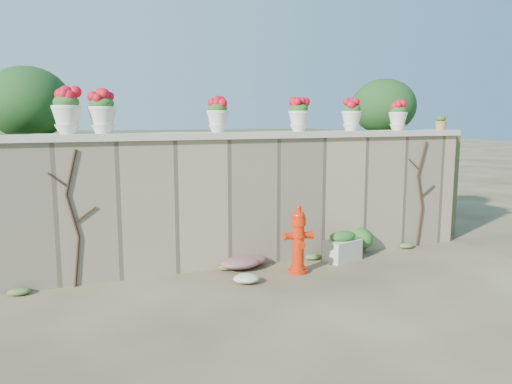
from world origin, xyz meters
name	(u,v)px	position (x,y,z in m)	size (l,w,h in m)	color
ground	(301,298)	(0.00, 0.00, 0.00)	(80.00, 80.00, 0.00)	#463523
stone_wall	(250,201)	(0.00, 1.80, 1.00)	(8.00, 0.40, 2.00)	#988365
wall_cap	(250,135)	(0.00, 1.80, 2.05)	(8.10, 0.52, 0.10)	beige
raised_fill	(196,179)	(0.00, 5.00, 1.00)	(9.00, 6.00, 2.00)	#384C23
back_shrub_left	(28,103)	(-3.20, 3.00, 2.55)	(1.30, 1.30, 1.10)	#143814
back_shrub_right	(384,106)	(3.40, 3.00, 2.55)	(1.30, 1.30, 1.10)	#143814
vine_left	(74,216)	(-2.67, 1.58, 0.99)	(0.60, 0.04, 1.91)	black
vine_right	(421,192)	(3.23, 1.58, 0.99)	(0.60, 0.04, 1.91)	black
fire_hydrant	(298,239)	(0.45, 0.97, 0.52)	(0.45, 0.32, 1.03)	red
planter_box	(343,247)	(1.42, 1.28, 0.23)	(0.67, 0.50, 0.49)	beige
green_shrub	(365,237)	(2.04, 1.55, 0.28)	(0.58, 0.52, 0.55)	#1E5119
magenta_clump	(249,261)	(-0.16, 1.44, 0.13)	(0.97, 0.64, 0.26)	#AC2268
white_flowers	(245,279)	(-0.49, 0.75, 0.08)	(0.47, 0.38, 0.17)	white
urn_pot_0	(67,111)	(-2.68, 1.80, 2.41)	(0.40, 0.40, 0.62)	silver
urn_pot_1	(102,112)	(-2.21, 1.80, 2.40)	(0.38, 0.38, 0.60)	silver
urn_pot_2	(218,115)	(-0.53, 1.80, 2.36)	(0.34, 0.34, 0.53)	silver
urn_pot_3	(299,115)	(0.85, 1.80, 2.36)	(0.34, 0.34, 0.53)	silver
urn_pot_4	(352,115)	(1.86, 1.80, 2.36)	(0.34, 0.34, 0.54)	silver
urn_pot_5	(398,116)	(2.83, 1.80, 2.35)	(0.33, 0.33, 0.51)	silver
terracotta_pot	(441,123)	(3.80, 1.80, 2.22)	(0.21, 0.21, 0.26)	#C06E3A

